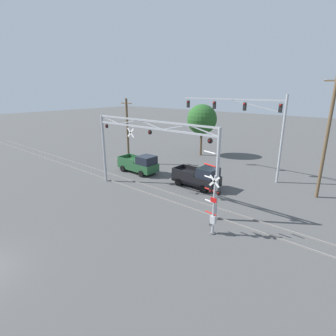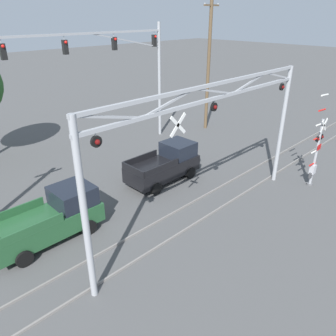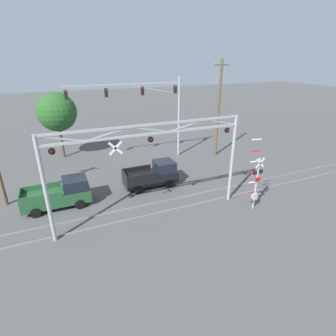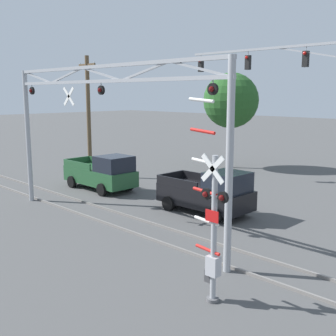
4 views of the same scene
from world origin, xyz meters
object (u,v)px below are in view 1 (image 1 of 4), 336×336
object	(u,v)px
crossing_signal_mast	(213,205)
pickup_truck_lead	(199,177)
crossing_gantry	(150,145)
traffic_signal_span	(254,120)
utility_pole_left	(128,131)
background_tree_beyond_span	(202,119)
utility_pole_right	(327,137)
pickup_truck_following	(140,164)

from	to	relation	value
crossing_signal_mast	pickup_truck_lead	size ratio (longest dim) A/B	1.19
crossing_gantry	traffic_signal_span	size ratio (longest dim) A/B	1.10
crossing_signal_mast	utility_pole_left	size ratio (longest dim) A/B	0.68
utility_pole_left	background_tree_beyond_span	world-z (taller)	utility_pole_left
utility_pole_right	traffic_signal_span	bearing A→B (deg)	166.78
crossing_signal_mast	traffic_signal_span	world-z (taller)	traffic_signal_span
traffic_signal_span	pickup_truck_lead	distance (m)	8.66
utility_pole_right	crossing_gantry	bearing A→B (deg)	-140.25
traffic_signal_span	utility_pole_left	world-z (taller)	traffic_signal_span
traffic_signal_span	utility_pole_right	size ratio (longest dim) A/B	1.15
pickup_truck_lead	background_tree_beyond_span	bearing A→B (deg)	122.32
crossing_signal_mast	traffic_signal_span	xyz separation A→B (m)	(-3.15, 13.19, 4.19)
pickup_truck_lead	background_tree_beyond_span	size ratio (longest dim) A/B	0.65
pickup_truck_lead	utility_pole_right	size ratio (longest dim) A/B	0.45
utility_pole_left	utility_pole_right	world-z (taller)	utility_pole_right
crossing_signal_mast	pickup_truck_following	size ratio (longest dim) A/B	1.13
crossing_signal_mast	traffic_signal_span	distance (m)	14.19
pickup_truck_following	utility_pole_right	xyz separation A→B (m)	(17.48, 5.27, 4.45)
crossing_signal_mast	pickup_truck_following	world-z (taller)	crossing_signal_mast
crossing_signal_mast	pickup_truck_lead	distance (m)	8.86
pickup_truck_following	background_tree_beyond_span	world-z (taller)	background_tree_beyond_span
pickup_truck_following	background_tree_beyond_span	distance (m)	12.46
pickup_truck_following	utility_pole_left	world-z (taller)	utility_pole_left
background_tree_beyond_span	utility_pole_left	bearing A→B (deg)	-116.23
crossing_signal_mast	pickup_truck_following	xyz separation A→B (m)	(-13.45, 6.23, -1.07)
crossing_gantry	pickup_truck_lead	distance (m)	6.46
utility_pole_right	background_tree_beyond_span	distance (m)	17.92
traffic_signal_span	utility_pole_left	bearing A→B (deg)	-160.70
crossing_signal_mast	utility_pole_left	world-z (taller)	utility_pole_left
pickup_truck_lead	traffic_signal_span	bearing A→B (deg)	68.91
utility_pole_left	background_tree_beyond_span	bearing A→B (deg)	63.77
crossing_gantry	utility_pole_right	bearing A→B (deg)	39.75
pickup_truck_following	traffic_signal_span	bearing A→B (deg)	34.02
crossing_gantry	pickup_truck_following	distance (m)	8.28
pickup_truck_following	utility_pole_right	distance (m)	18.79
pickup_truck_following	utility_pole_left	bearing A→B (deg)	154.67
crossing_gantry	crossing_signal_mast	xyz separation A→B (m)	(7.51, -1.91, -2.74)
crossing_gantry	background_tree_beyond_span	size ratio (longest dim) A/B	1.83
crossing_gantry	utility_pole_right	xyz separation A→B (m)	(11.53, 9.59, 0.64)
traffic_signal_span	utility_pole_right	distance (m)	7.41
crossing_gantry	background_tree_beyond_span	bearing A→B (deg)	107.93
crossing_signal_mast	background_tree_beyond_span	xyz separation A→B (m)	(-12.69, 17.94, 3.13)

